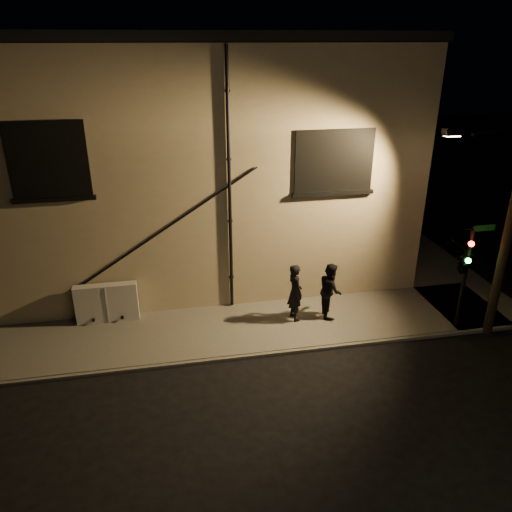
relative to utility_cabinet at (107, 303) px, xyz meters
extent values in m
plane|color=black|center=(5.90, -2.70, -0.77)|extent=(90.00, 90.00, 0.00)
cube|color=#57544E|center=(2.90, -1.20, -0.71)|extent=(20.00, 3.00, 0.12)
cube|color=#57544E|center=(12.40, 5.30, -0.71)|extent=(3.00, 16.00, 0.12)
cube|color=tan|center=(2.90, 6.30, 3.48)|extent=(16.00, 12.00, 8.50)
cube|color=black|center=(2.90, 6.30, 7.88)|extent=(16.20, 12.20, 0.30)
cube|color=black|center=(-1.10, 0.28, 4.63)|extent=(2.20, 0.10, 2.20)
cube|color=black|center=(-1.10, 0.29, 4.63)|extent=(1.98, 0.05, 1.98)
cube|color=black|center=(7.50, 0.28, 4.23)|extent=(2.60, 0.10, 2.00)
cube|color=#A5B28C|center=(7.50, 0.29, 4.23)|extent=(2.38, 0.05, 1.78)
cylinder|color=black|center=(4.10, 0.22, 3.54)|extent=(0.11, 0.11, 8.30)
cylinder|color=black|center=(1.90, 0.25, 2.23)|extent=(5.96, 0.04, 3.75)
cylinder|color=black|center=(2.02, 0.25, 2.29)|extent=(5.96, 0.04, 3.75)
cube|color=#B3B0AA|center=(0.00, 0.00, 0.00)|extent=(1.96, 0.33, 1.29)
imported|color=black|center=(5.99, -1.02, 0.32)|extent=(0.59, 0.78, 1.93)
imported|color=black|center=(7.19, -1.01, 0.28)|extent=(0.82, 0.99, 1.85)
cylinder|color=black|center=(11.00, -2.40, 0.98)|extent=(0.12, 0.12, 3.25)
imported|color=black|center=(10.78, -2.52, 1.67)|extent=(0.53, 1.98, 0.79)
sphere|color=#FF140C|center=(10.80, -2.70, 2.31)|extent=(0.17, 0.17, 0.17)
sphere|color=#14FF3F|center=(10.80, -2.70, 1.77)|extent=(0.17, 0.17, 0.17)
cube|color=#0C4C1E|center=(11.35, -2.40, 2.66)|extent=(0.70, 0.03, 0.18)
cylinder|color=black|center=(11.85, -2.82, 2.59)|extent=(0.28, 0.28, 6.71)
cylinder|color=black|center=(11.05, -2.27, 5.48)|extent=(1.71, 0.94, 0.10)
cube|color=black|center=(10.25, -1.72, 5.39)|extent=(0.55, 0.28, 0.18)
cube|color=#FFC672|center=(10.25, -1.72, 5.29)|extent=(0.42, 0.20, 0.04)
camera|label=1|loc=(2.07, -14.75, 7.85)|focal=35.00mm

